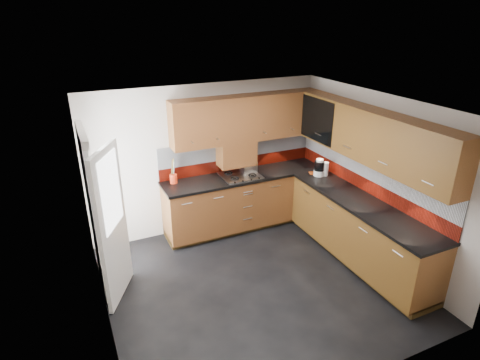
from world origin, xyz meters
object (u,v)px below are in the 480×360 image
utensil_pot (173,177)px  toaster (248,167)px  food_processor (319,168)px  gas_hob (241,175)px

utensil_pot → toaster: bearing=-3.7°
toaster → food_processor: size_ratio=0.98×
gas_hob → utensil_pot: utensil_pot is taller
toaster → food_processor: (0.97, -0.61, 0.04)m
utensil_pot → food_processor: (2.21, -0.69, 0.04)m
toaster → food_processor: 1.14m
food_processor → toaster: bearing=147.7°
utensil_pot → food_processor: bearing=-17.4°
gas_hob → food_processor: food_processor is taller
gas_hob → toaster: 0.23m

